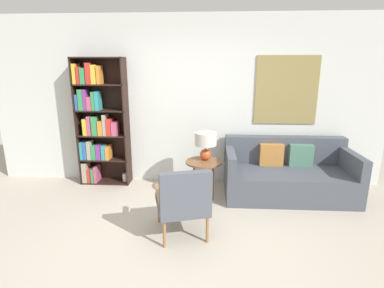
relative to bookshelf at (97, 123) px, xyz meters
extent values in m
plane|color=#B2A899|center=(1.42, -1.84, -1.01)|extent=(14.00, 14.00, 0.00)
cube|color=silver|center=(1.42, 0.19, 0.34)|extent=(6.40, 0.06, 2.70)
cube|color=olive|center=(3.01, 0.15, 0.53)|extent=(0.97, 0.02, 1.05)
cube|color=black|center=(-0.31, 0.01, 0.01)|extent=(0.02, 0.30, 2.05)
cube|color=black|center=(0.48, 0.01, 0.01)|extent=(0.02, 0.30, 2.05)
cube|color=black|center=(0.09, 0.01, 1.02)|extent=(0.81, 0.30, 0.02)
cube|color=black|center=(0.09, 0.01, -1.00)|extent=(0.81, 0.30, 0.02)
cube|color=black|center=(0.09, 0.16, 0.01)|extent=(0.81, 0.01, 2.05)
cube|color=black|center=(0.09, 0.01, -0.60)|extent=(0.81, 0.30, 0.02)
cube|color=gray|center=(-0.25, -0.02, -0.83)|extent=(0.08, 0.23, 0.34)
cube|color=red|center=(-0.18, -0.02, -0.88)|extent=(0.05, 0.22, 0.23)
cube|color=#338C4C|center=(-0.12, 0.00, -0.88)|extent=(0.05, 0.25, 0.24)
cube|color=#B24C6B|center=(-0.07, -0.01, -0.86)|extent=(0.04, 0.23, 0.28)
cylinder|color=beige|center=(0.40, 0.01, -0.92)|extent=(0.09, 0.09, 0.14)
cube|color=black|center=(0.09, 0.01, -0.19)|extent=(0.81, 0.30, 0.02)
cube|color=teal|center=(-0.26, -0.02, -0.44)|extent=(0.05, 0.21, 0.29)
cube|color=#2D56A8|center=(-0.21, -0.01, -0.44)|extent=(0.05, 0.24, 0.29)
cube|color=gray|center=(-0.14, -0.05, -0.44)|extent=(0.06, 0.17, 0.30)
cube|color=#338C4C|center=(-0.06, 0.00, -0.47)|extent=(0.07, 0.25, 0.24)
cube|color=#7A338C|center=(0.02, -0.04, -0.47)|extent=(0.07, 0.17, 0.24)
cube|color=teal|center=(0.10, -0.05, -0.47)|extent=(0.06, 0.17, 0.24)
cube|color=orange|center=(0.16, -0.01, -0.48)|extent=(0.05, 0.23, 0.22)
cube|color=black|center=(0.09, 0.01, 0.21)|extent=(0.81, 0.30, 0.02)
cylinder|color=#194723|center=(-0.25, 0.01, -0.05)|extent=(0.06, 0.06, 0.26)
cube|color=gold|center=(-0.17, -0.01, -0.05)|extent=(0.07, 0.25, 0.27)
cube|color=#B24C6B|center=(-0.10, -0.04, -0.03)|extent=(0.06, 0.17, 0.31)
cube|color=#338C4C|center=(-0.01, -0.01, -0.03)|extent=(0.09, 0.24, 0.31)
cube|color=orange|center=(0.08, -0.03, -0.07)|extent=(0.07, 0.21, 0.24)
cube|color=gray|center=(0.15, -0.04, -0.01)|extent=(0.05, 0.18, 0.34)
cube|color=red|center=(0.22, -0.03, -0.05)|extent=(0.08, 0.21, 0.27)
cube|color=#B24C6B|center=(0.30, -0.03, -0.08)|extent=(0.08, 0.20, 0.22)
cube|color=black|center=(0.09, 0.01, 0.62)|extent=(0.81, 0.30, 0.02)
cube|color=#2D56A8|center=(-0.27, -0.02, 0.35)|extent=(0.04, 0.22, 0.25)
cube|color=#338C4C|center=(-0.20, -0.03, 0.38)|extent=(0.08, 0.19, 0.33)
cube|color=#7A338C|center=(-0.13, -0.04, 0.38)|extent=(0.05, 0.18, 0.33)
cube|color=#B24C6B|center=(-0.07, -0.03, 0.33)|extent=(0.07, 0.21, 0.21)
cube|color=#338C4C|center=(0.00, -0.02, 0.37)|extent=(0.05, 0.22, 0.29)
cube|color=teal|center=(0.06, -0.04, 0.37)|extent=(0.06, 0.18, 0.30)
cube|color=gold|center=(-0.26, -0.02, 0.78)|extent=(0.05, 0.21, 0.31)
cube|color=red|center=(-0.20, -0.01, 0.76)|extent=(0.04, 0.24, 0.26)
cube|color=#338C4C|center=(-0.13, -0.04, 0.75)|extent=(0.08, 0.18, 0.24)
cube|color=red|center=(-0.04, -0.01, 0.79)|extent=(0.08, 0.25, 0.32)
cube|color=gold|center=(0.04, -0.04, 0.77)|extent=(0.07, 0.18, 0.29)
cube|color=orange|center=(0.11, -0.04, 0.77)|extent=(0.05, 0.18, 0.28)
cylinder|color=olive|center=(1.66, -1.14, -0.86)|extent=(0.04, 0.04, 0.32)
cylinder|color=olive|center=(1.20, -1.27, -0.86)|extent=(0.04, 0.04, 0.32)
cylinder|color=olive|center=(1.81, -1.68, -0.86)|extent=(0.04, 0.04, 0.32)
cylinder|color=olive|center=(1.35, -1.81, -0.86)|extent=(0.04, 0.04, 0.32)
cube|color=#4C515B|center=(1.50, -1.48, -0.66)|extent=(0.71, 0.77, 0.08)
cube|color=#4C515B|center=(1.58, -1.74, -0.39)|extent=(0.57, 0.25, 0.45)
cube|color=olive|center=(1.76, -1.41, -0.52)|extent=(0.20, 0.57, 0.04)
cube|color=olive|center=(1.25, -1.54, -0.52)|extent=(0.20, 0.57, 0.04)
cube|color=#474C56|center=(3.01, -0.37, -0.81)|extent=(1.87, 0.95, 0.41)
cube|color=#474C56|center=(3.01, 0.01, -0.39)|extent=(1.87, 0.20, 0.43)
cube|color=#474C56|center=(2.13, -0.37, -0.46)|extent=(0.12, 0.95, 0.30)
cube|color=#474C56|center=(3.89, -0.37, -0.46)|extent=(0.12, 0.95, 0.30)
cube|color=#B27538|center=(2.78, -0.14, -0.44)|extent=(0.36, 0.12, 0.34)
cube|color=#4C7A66|center=(3.23, -0.14, -0.44)|extent=(0.36, 0.12, 0.34)
cylinder|color=brown|center=(1.74, -0.51, -0.46)|extent=(0.53, 0.53, 0.02)
cylinder|color=brown|center=(1.74, -0.35, -0.74)|extent=(0.03, 0.03, 0.54)
cylinder|color=brown|center=(1.60, -0.59, -0.74)|extent=(0.03, 0.03, 0.54)
cylinder|color=brown|center=(1.88, -0.59, -0.74)|extent=(0.03, 0.03, 0.54)
ellipsoid|color=#C65128|center=(1.76, -0.44, -0.36)|extent=(0.17, 0.17, 0.17)
cylinder|color=tan|center=(1.76, -0.44, -0.25)|extent=(0.02, 0.02, 0.06)
cylinder|color=beige|center=(1.76, -0.44, -0.13)|extent=(0.32, 0.32, 0.19)
camera|label=1|loc=(1.82, -4.66, 0.91)|focal=28.00mm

